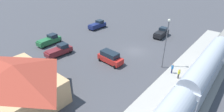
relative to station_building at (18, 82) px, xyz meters
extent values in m
plane|color=#424247|center=(-4.00, -22.00, -2.74)|extent=(200.00, 200.00, 0.00)
cube|color=gray|center=(-18.00, -22.00, -2.65)|extent=(4.80, 70.00, 0.18)
cube|color=#59544C|center=(-18.72, -22.00, -2.50)|extent=(0.10, 70.00, 0.12)
cube|color=#59544C|center=(-17.28, -22.00, -2.50)|extent=(0.10, 70.00, 0.12)
cube|color=#A8A399|center=(-14.00, -22.00, -2.59)|extent=(3.20, 46.00, 0.30)
cube|color=#ADB2BC|center=(-18.00, -19.16, -0.59)|extent=(2.90, 17.14, 3.70)
cube|color=#19389E|center=(-16.54, -19.16, -0.89)|extent=(0.04, 15.77, 0.36)
cylinder|color=#ADB2BC|center=(-18.00, -19.16, 1.16)|extent=(2.75, 16.46, 2.76)
cube|color=tan|center=(0.00, 0.00, -0.98)|extent=(11.79, 7.92, 3.52)
pyramid|color=#9E3828|center=(0.00, 0.00, 1.66)|extent=(12.59, 8.72, 1.76)
cube|color=#4C3323|center=(0.00, -3.99, -1.69)|extent=(1.10, 0.08, 2.10)
cylinder|color=#23284C|center=(-13.41, -18.61, -2.01)|extent=(0.22, 0.22, 0.85)
cylinder|color=#2D72B7|center=(-13.41, -18.61, -1.28)|extent=(0.36, 0.36, 0.62)
sphere|color=tan|center=(-13.41, -18.61, -0.85)|extent=(0.24, 0.24, 0.24)
cylinder|color=#333338|center=(-14.80, -17.87, -2.01)|extent=(0.22, 0.22, 0.85)
cylinder|color=yellow|center=(-14.80, -17.87, -1.28)|extent=(0.36, 0.36, 0.62)
sphere|color=tan|center=(-14.80, -17.87, -0.85)|extent=(0.24, 0.24, 0.24)
cube|color=maroon|center=(6.72, -10.74, -1.90)|extent=(2.25, 5.50, 0.92)
cube|color=#19232D|center=(6.67, -11.76, -1.02)|extent=(1.82, 1.82, 0.84)
cylinder|color=black|center=(7.47, -12.93, -2.36)|extent=(0.22, 0.76, 0.76)
cylinder|color=black|center=(5.75, -12.84, -2.36)|extent=(0.22, 0.76, 0.76)
cylinder|color=black|center=(7.70, -8.64, -2.36)|extent=(0.22, 0.76, 0.76)
cylinder|color=black|center=(5.98, -8.54, -2.36)|extent=(0.22, 0.76, 0.76)
cube|color=maroon|center=(6.77, -9.79, -1.34)|extent=(2.02, 3.07, 0.20)
cube|color=black|center=(-4.53, -32.99, -1.90)|extent=(2.24, 5.49, 0.92)
cube|color=#19232D|center=(-4.47, -34.01, -1.02)|extent=(1.81, 1.82, 0.84)
cylinder|color=black|center=(-3.55, -35.09, -2.36)|extent=(0.22, 0.76, 0.76)
cylinder|color=black|center=(-5.27, -35.18, -2.36)|extent=(0.22, 0.76, 0.76)
cylinder|color=black|center=(-3.78, -30.80, -2.36)|extent=(0.22, 0.76, 0.76)
cylinder|color=black|center=(-5.50, -30.89, -2.36)|extent=(0.22, 0.76, 0.76)
cube|color=black|center=(-4.57, -32.05, -1.34)|extent=(2.01, 3.06, 0.20)
cube|color=#236638|center=(12.81, -12.42, -1.90)|extent=(2.24, 5.49, 0.92)
cube|color=#19232D|center=(12.87, -13.44, -1.02)|extent=(1.81, 1.81, 0.84)
cylinder|color=black|center=(13.78, -14.52, -2.36)|extent=(0.22, 0.76, 0.76)
cylinder|color=black|center=(12.06, -14.61, -2.36)|extent=(0.22, 0.76, 0.76)
cylinder|color=black|center=(13.56, -10.22, -2.36)|extent=(0.22, 0.76, 0.76)
cylinder|color=black|center=(11.84, -10.31, -2.36)|extent=(0.22, 0.76, 0.76)
cube|color=#236638|center=(12.76, -11.47, -1.34)|extent=(2.01, 3.06, 0.20)
cube|color=red|center=(-3.14, -15.05, -1.90)|extent=(5.00, 2.23, 1.00)
cube|color=#19232D|center=(-2.99, -15.06, -0.96)|extent=(3.52, 1.91, 0.88)
cylinder|color=black|center=(-5.08, -15.81, -2.40)|extent=(0.22, 0.68, 0.68)
cylinder|color=black|center=(-4.99, -14.09, -2.40)|extent=(0.22, 0.68, 0.68)
cylinder|color=black|center=(-1.29, -16.02, -2.40)|extent=(0.22, 0.68, 0.68)
cylinder|color=black|center=(-1.19, -14.30, -2.40)|extent=(0.22, 0.68, 0.68)
cube|color=navy|center=(12.08, -27.22, -1.90)|extent=(2.04, 5.43, 0.92)
cube|color=#19232D|center=(12.06, -28.25, -1.02)|extent=(1.75, 1.75, 0.84)
cylinder|color=black|center=(12.91, -29.38, -2.36)|extent=(0.22, 0.76, 0.76)
cylinder|color=black|center=(11.19, -29.36, -2.36)|extent=(0.22, 0.76, 0.76)
cylinder|color=black|center=(12.97, -25.08, -2.36)|extent=(0.22, 0.76, 0.76)
cylinder|color=black|center=(11.25, -25.06, -2.36)|extent=(0.22, 0.76, 0.76)
cube|color=navy|center=(12.09, -26.28, -1.34)|extent=(1.90, 3.00, 0.20)
cylinder|color=#515156|center=(-11.20, -19.73, 1.45)|extent=(0.16, 0.16, 8.38)
sphere|color=#EAE5C6|center=(-11.20, -19.73, 5.83)|extent=(0.44, 0.44, 0.44)
camera|label=1|loc=(-21.33, 6.21, 13.78)|focal=27.95mm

